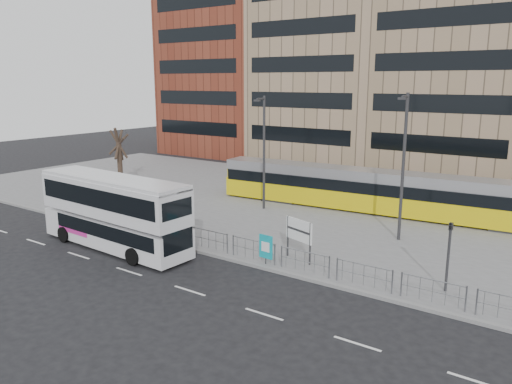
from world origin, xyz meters
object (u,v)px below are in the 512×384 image
Objects in this scene: pedestrian at (149,201)px; lamp_post_east at (403,162)px; ad_panel at (266,247)px; lamp_post_west at (264,148)px; tram at (386,192)px; traffic_light_west at (153,203)px; station_sign at (299,232)px; bare_tree at (118,126)px; double_decker_bus at (114,210)px; traffic_light_east at (449,248)px.

pedestrian is 0.20× the size of lamp_post_east.
lamp_post_west reaches higher than ad_panel.
tram is 8.06× the size of traffic_light_west.
ad_panel is 0.19× the size of lamp_post_west.
tram reaches higher than ad_panel.
station_sign is 0.26× the size of lamp_post_east.
bare_tree is at bearing 129.96° from traffic_light_west.
tram is 3.13× the size of lamp_post_west.
ad_panel is 0.21× the size of bare_tree.
station_sign is at bearing -18.16° from bare_tree.
ad_panel is 0.49× the size of traffic_light_west.
station_sign is at bearing -46.21° from lamp_post_west.
double_decker_bus is 6.13× the size of pedestrian.
traffic_light_east is 0.37× the size of lamp_post_east.
pedestrian is at bearing -137.11° from lamp_post_west.
ad_panel is 11.64m from lamp_post_west.
bare_tree is at bearing -178.41° from lamp_post_west.
pedestrian is (-3.73, 6.03, -1.20)m from double_decker_bus.
ad_panel is at bearing 18.13° from double_decker_bus.
lamp_post_east reaches higher than ad_panel.
traffic_light_west is at bearing 81.84° from double_decker_bus.
lamp_post_east reaches higher than pedestrian.
station_sign is 0.70× the size of traffic_light_west.
station_sign is at bearing 24.06° from double_decker_bus.
lamp_post_east is (12.62, 10.03, 2.53)m from double_decker_bus.
traffic_light_west reaches higher than station_sign.
tram is at bearing 10.75° from bare_tree.
traffic_light_east is at bearing -114.99° from pedestrian.
double_decker_bus is at bearing -159.24° from traffic_light_east.
lamp_post_west is (5.91, 5.49, 3.54)m from pedestrian.
double_decker_bus is 16.32m from lamp_post_east.
bare_tree is (-13.15, 8.61, 3.23)m from traffic_light_west.
ad_panel is 0.49× the size of traffic_light_east.
traffic_light_east reaches higher than ad_panel.
lamp_post_west reaches higher than bare_tree.
ad_panel is 12.76m from pedestrian.
lamp_post_west is at bearing 160.10° from traffic_light_east.
lamp_post_west is (-6.33, 9.12, 3.49)m from ad_panel.
bare_tree is at bearing 177.57° from lamp_post_east.
traffic_light_east is (16.32, 1.68, 0.00)m from traffic_light_west.
traffic_light_west and traffic_light_east have the same top height.
double_decker_bus is at bearing -140.16° from station_sign.
tram is 16.62× the size of ad_panel.
pedestrian is (-13.31, 2.23, -0.67)m from station_sign.
double_decker_bus is 7.19m from pedestrian.
traffic_light_west is (0.47, 2.50, -0.06)m from double_decker_bus.
traffic_light_west is 1.00× the size of traffic_light_east.
ad_panel is 0.90× the size of pedestrian.
double_decker_bus is 1.27× the size of lamp_post_west.
lamp_post_east is at bearing 65.95° from ad_panel.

